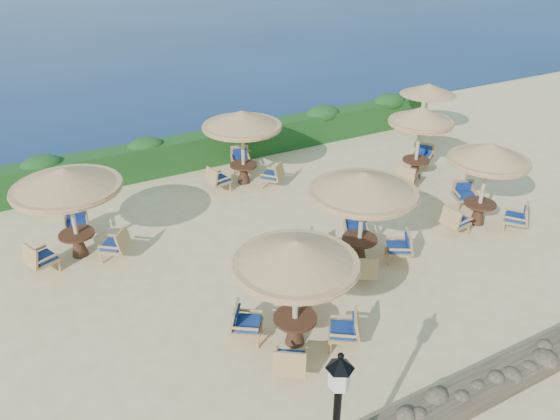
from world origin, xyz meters
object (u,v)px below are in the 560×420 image
object	(u,v)px
cafe_set_5	(420,128)
cafe_set_0	(296,276)
cafe_set_1	(363,201)
cafe_set_3	(68,193)
cafe_set_2	(487,170)
extra_parasol	(428,89)
cafe_set_4	(242,132)

from	to	relation	value
cafe_set_5	cafe_set_0	bearing A→B (deg)	-146.24
cafe_set_1	cafe_set_3	distance (m)	7.76
cafe_set_2	cafe_set_5	distance (m)	3.59
extra_parasol	cafe_set_3	distance (m)	14.75
cafe_set_2	cafe_set_5	size ratio (longest dim) A/B	1.01
cafe_set_3	cafe_set_4	world-z (taller)	same
cafe_set_0	cafe_set_1	world-z (taller)	same
cafe_set_0	cafe_set_5	world-z (taller)	same
extra_parasol	cafe_set_2	bearing A→B (deg)	-118.55
cafe_set_4	cafe_set_1	bearing A→B (deg)	-84.24
cafe_set_1	cafe_set_5	distance (m)	6.09
cafe_set_3	cafe_set_5	world-z (taller)	same
cafe_set_1	cafe_set_3	size ratio (longest dim) A/B	1.00
cafe_set_3	cafe_set_5	size ratio (longest dim) A/B	1.07
cafe_set_1	cafe_set_5	bearing A→B (deg)	34.68
cafe_set_1	cafe_set_0	bearing A→B (deg)	-147.71
extra_parasol	cafe_set_1	bearing A→B (deg)	-141.54
cafe_set_2	cafe_set_3	distance (m)	11.83
cafe_set_0	cafe_set_2	distance (m)	7.88
cafe_set_4	extra_parasol	bearing A→B (deg)	1.44
cafe_set_2	extra_parasol	bearing A→B (deg)	61.45
cafe_set_0	cafe_set_4	world-z (taller)	same
cafe_set_3	extra_parasol	bearing A→B (deg)	9.01
cafe_set_2	cafe_set_4	distance (m)	7.94
extra_parasol	cafe_set_5	xyz separation A→B (m)	(-2.88, -2.80, -0.29)
cafe_set_1	cafe_set_5	size ratio (longest dim) A/B	1.06
extra_parasol	cafe_set_4	bearing A→B (deg)	-178.56
cafe_set_4	cafe_set_5	xyz separation A→B (m)	(5.62, -2.59, -0.01)
cafe_set_2	cafe_set_4	xyz separation A→B (m)	(-5.05, 6.13, 0.10)
extra_parasol	cafe_set_2	world-z (taller)	cafe_set_2
cafe_set_0	cafe_set_2	world-z (taller)	same
cafe_set_0	cafe_set_1	distance (m)	3.78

